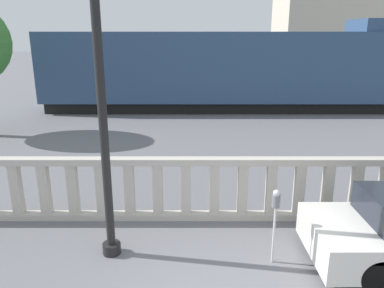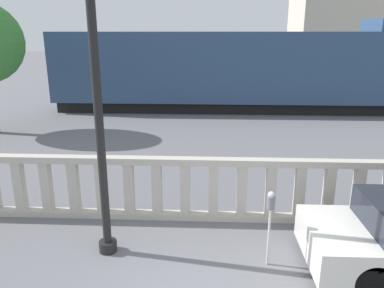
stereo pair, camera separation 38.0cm
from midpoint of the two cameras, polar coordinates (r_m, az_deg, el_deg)
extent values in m
cube|color=#BCB5A8|center=(8.25, 4.55, -10.93)|extent=(16.68, 0.24, 0.14)
cube|color=#BCB5A8|center=(7.75, 4.76, -2.72)|extent=(16.68, 0.24, 0.14)
cube|color=#BCB5A8|center=(8.88, -23.68, -5.86)|extent=(0.20, 0.20, 1.11)
cube|color=#BCB5A8|center=(8.64, -20.09, -6.09)|extent=(0.20, 0.20, 1.11)
cube|color=#BCB5A8|center=(8.42, -16.31, -6.30)|extent=(0.20, 0.20, 1.11)
cube|color=#BCB5A8|center=(8.25, -12.35, -6.49)|extent=(0.20, 0.20, 1.11)
cube|color=#BCB5A8|center=(8.12, -8.23, -6.66)|extent=(0.20, 0.20, 1.11)
cube|color=#BCB5A8|center=(8.03, -3.99, -6.79)|extent=(0.20, 0.20, 1.11)
cube|color=#BCB5A8|center=(7.98, 0.31, -6.89)|extent=(0.20, 0.20, 1.11)
cube|color=#BCB5A8|center=(7.98, 4.65, -6.95)|extent=(0.20, 0.20, 1.11)
cube|color=#BCB5A8|center=(8.02, 8.96, -6.98)|extent=(0.20, 0.20, 1.11)
cube|color=#BCB5A8|center=(8.11, 13.21, -6.96)|extent=(0.20, 0.20, 1.11)
cube|color=#BCB5A8|center=(8.24, 17.34, -6.91)|extent=(0.20, 0.20, 1.11)
cube|color=#BCB5A8|center=(8.41, 21.32, -6.82)|extent=(0.20, 0.20, 1.11)
cube|color=#BCB5A8|center=(8.62, 25.12, -6.71)|extent=(0.20, 0.20, 1.11)
cylinder|color=black|center=(7.27, -11.16, -15.02)|extent=(0.33, 0.33, 0.20)
cylinder|color=black|center=(6.36, -12.37, 3.97)|extent=(0.15, 0.15, 4.65)
cylinder|color=silver|center=(6.73, 13.23, -13.64)|extent=(0.04, 0.04, 1.07)
cylinder|color=slate|center=(6.44, 13.61, -8.68)|extent=(0.14, 0.14, 0.22)
sphere|color=#B2B7BC|center=(6.38, 13.70, -7.56)|extent=(0.12, 0.12, 0.12)
cylinder|color=black|center=(6.62, 27.47, -18.12)|extent=(0.61, 0.18, 0.61)
cylinder|color=black|center=(7.83, 22.88, -11.96)|extent=(0.61, 0.18, 0.61)
cube|color=black|center=(19.80, 7.11, 5.96)|extent=(18.01, 2.35, 0.55)
cube|color=navy|center=(19.54, 7.31, 11.64)|extent=(18.38, 2.94, 3.39)
camera|label=1|loc=(0.19, -88.75, 0.37)|focal=35.00mm
camera|label=2|loc=(0.19, 91.25, -0.37)|focal=35.00mm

